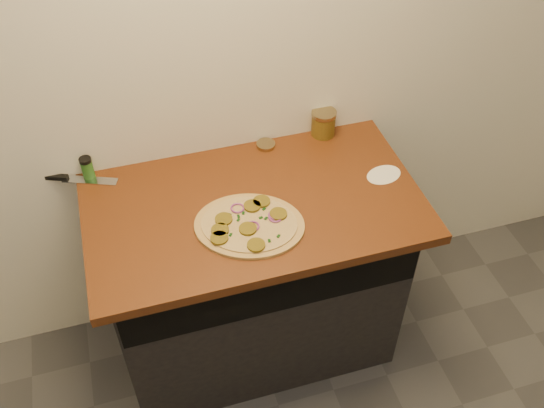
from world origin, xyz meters
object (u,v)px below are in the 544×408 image
object	(u,v)px
pizza	(249,224)
chefs_knife	(71,179)
spice_shaker	(87,168)
salsa_jar	(323,123)

from	to	relation	value
pizza	chefs_knife	size ratio (longest dim) A/B	1.67
chefs_knife	spice_shaker	size ratio (longest dim) A/B	3.19
chefs_knife	spice_shaker	distance (m)	0.08
pizza	spice_shaker	bearing A→B (deg)	140.68
pizza	salsa_jar	xyz separation A→B (m)	(0.42, 0.41, 0.05)
chefs_knife	spice_shaker	bearing A→B (deg)	-4.78
salsa_jar	spice_shaker	distance (m)	0.92
salsa_jar	chefs_knife	bearing A→B (deg)	179.67
chefs_knife	salsa_jar	xyz separation A→B (m)	(0.99, -0.01, 0.05)
pizza	spice_shaker	world-z (taller)	spice_shaker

